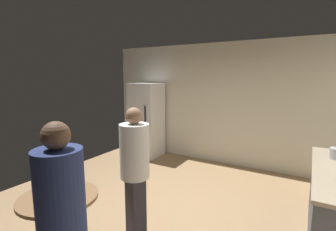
{
  "coord_description": "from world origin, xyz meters",
  "views": [
    {
      "loc": [
        1.9,
        -2.69,
        1.96
      ],
      "look_at": [
        -0.14,
        0.76,
        1.33
      ],
      "focal_mm": 26.21,
      "sensor_mm": 36.0,
      "label": 1
    }
  ],
  "objects_px": {
    "foreground_table": "(59,205)",
    "plastic_cup_red": "(44,192)",
    "person_in_white_shirt": "(135,165)",
    "beer_bottle_green": "(52,191)",
    "beer_bottle_brown": "(65,188)",
    "beer_bottle_amber": "(46,199)",
    "person_in_navy_shirt": "(62,216)",
    "refrigerator": "(146,120)"
  },
  "relations": [
    {
      "from": "beer_bottle_brown",
      "to": "person_in_navy_shirt",
      "type": "xyz_separation_m",
      "value": [
        0.67,
        -0.51,
        0.16
      ]
    },
    {
      "from": "foreground_table",
      "to": "plastic_cup_red",
      "type": "height_order",
      "value": "plastic_cup_red"
    },
    {
      "from": "beer_bottle_amber",
      "to": "person_in_white_shirt",
      "type": "bearing_deg",
      "value": 66.34
    },
    {
      "from": "beer_bottle_green",
      "to": "plastic_cup_red",
      "type": "xyz_separation_m",
      "value": [
        -0.1,
        -0.02,
        -0.03
      ]
    },
    {
      "from": "beer_bottle_green",
      "to": "person_in_white_shirt",
      "type": "xyz_separation_m",
      "value": [
        0.48,
        0.74,
        0.13
      ]
    },
    {
      "from": "refrigerator",
      "to": "person_in_white_shirt",
      "type": "height_order",
      "value": "refrigerator"
    },
    {
      "from": "beer_bottle_brown",
      "to": "foreground_table",
      "type": "bearing_deg",
      "value": -146.59
    },
    {
      "from": "refrigerator",
      "to": "beer_bottle_green",
      "type": "height_order",
      "value": "refrigerator"
    },
    {
      "from": "foreground_table",
      "to": "beer_bottle_green",
      "type": "bearing_deg",
      "value": -89.47
    },
    {
      "from": "plastic_cup_red",
      "to": "person_in_white_shirt",
      "type": "relative_size",
      "value": 0.07
    },
    {
      "from": "refrigerator",
      "to": "beer_bottle_brown",
      "type": "xyz_separation_m",
      "value": [
        1.37,
        -3.37,
        -0.08
      ]
    },
    {
      "from": "beer_bottle_amber",
      "to": "beer_bottle_green",
      "type": "bearing_deg",
      "value": 128.82
    },
    {
      "from": "beer_bottle_brown",
      "to": "person_in_navy_shirt",
      "type": "distance_m",
      "value": 0.85
    },
    {
      "from": "foreground_table",
      "to": "plastic_cup_red",
      "type": "relative_size",
      "value": 7.27
    },
    {
      "from": "beer_bottle_amber",
      "to": "beer_bottle_brown",
      "type": "relative_size",
      "value": 1.0
    },
    {
      "from": "plastic_cup_red",
      "to": "person_in_white_shirt",
      "type": "distance_m",
      "value": 0.97
    },
    {
      "from": "beer_bottle_brown",
      "to": "beer_bottle_green",
      "type": "relative_size",
      "value": 1.0
    },
    {
      "from": "refrigerator",
      "to": "person_in_navy_shirt",
      "type": "relative_size",
      "value": 1.08
    },
    {
      "from": "beer_bottle_amber",
      "to": "foreground_table",
      "type": "bearing_deg",
      "value": 117.52
    },
    {
      "from": "foreground_table",
      "to": "plastic_cup_red",
      "type": "bearing_deg",
      "value": -137.96
    },
    {
      "from": "refrigerator",
      "to": "beer_bottle_amber",
      "type": "xyz_separation_m",
      "value": [
        1.41,
        -3.61,
        -0.08
      ]
    },
    {
      "from": "foreground_table",
      "to": "beer_bottle_amber",
      "type": "bearing_deg",
      "value": -62.48
    },
    {
      "from": "plastic_cup_red",
      "to": "person_in_navy_shirt",
      "type": "distance_m",
      "value": 0.93
    },
    {
      "from": "beer_bottle_amber",
      "to": "beer_bottle_brown",
      "type": "xyz_separation_m",
      "value": [
        -0.05,
        0.24,
        0.0
      ]
    },
    {
      "from": "beer_bottle_green",
      "to": "plastic_cup_red",
      "type": "height_order",
      "value": "beer_bottle_green"
    },
    {
      "from": "beer_bottle_amber",
      "to": "plastic_cup_red",
      "type": "bearing_deg",
      "value": 151.51
    },
    {
      "from": "foreground_table",
      "to": "person_in_white_shirt",
      "type": "bearing_deg",
      "value": 54.09
    },
    {
      "from": "foreground_table",
      "to": "person_in_white_shirt",
      "type": "distance_m",
      "value": 0.88
    },
    {
      "from": "beer_bottle_brown",
      "to": "refrigerator",
      "type": "bearing_deg",
      "value": 112.04
    },
    {
      "from": "foreground_table",
      "to": "person_in_navy_shirt",
      "type": "height_order",
      "value": "person_in_navy_shirt"
    },
    {
      "from": "beer_bottle_green",
      "to": "plastic_cup_red",
      "type": "relative_size",
      "value": 2.09
    },
    {
      "from": "refrigerator",
      "to": "plastic_cup_red",
      "type": "relative_size",
      "value": 16.36
    },
    {
      "from": "foreground_table",
      "to": "beer_bottle_brown",
      "type": "bearing_deg",
      "value": 33.41
    },
    {
      "from": "person_in_navy_shirt",
      "to": "beer_bottle_green",
      "type": "bearing_deg",
      "value": -27.75
    },
    {
      "from": "beer_bottle_amber",
      "to": "beer_bottle_green",
      "type": "height_order",
      "value": "same"
    },
    {
      "from": "beer_bottle_amber",
      "to": "plastic_cup_red",
      "type": "distance_m",
      "value": 0.23
    },
    {
      "from": "beer_bottle_brown",
      "to": "person_in_white_shirt",
      "type": "height_order",
      "value": "person_in_white_shirt"
    },
    {
      "from": "plastic_cup_red",
      "to": "person_in_navy_shirt",
      "type": "height_order",
      "value": "person_in_navy_shirt"
    },
    {
      "from": "plastic_cup_red",
      "to": "beer_bottle_brown",
      "type": "bearing_deg",
      "value": 39.09
    },
    {
      "from": "refrigerator",
      "to": "person_in_white_shirt",
      "type": "relative_size",
      "value": 1.11
    },
    {
      "from": "plastic_cup_red",
      "to": "person_in_white_shirt",
      "type": "xyz_separation_m",
      "value": [
        0.58,
        0.76,
        0.16
      ]
    },
    {
      "from": "beer_bottle_brown",
      "to": "person_in_white_shirt",
      "type": "xyz_separation_m",
      "value": [
        0.43,
        0.63,
        0.13
      ]
    }
  ]
}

